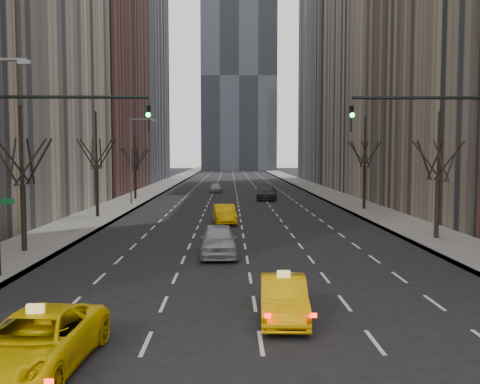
{
  "coord_description": "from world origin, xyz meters",
  "views": [
    {
      "loc": [
        -0.87,
        -10.8,
        5.35
      ],
      "look_at": [
        -0.38,
        15.31,
        3.5
      ],
      "focal_mm": 40.0,
      "sensor_mm": 36.0,
      "label": 1
    }
  ],
  "objects": [
    {
      "name": "sidewalk_left",
      "position": [
        -12.25,
        70.0,
        0.07
      ],
      "size": [
        4.5,
        320.0,
        0.15
      ],
      "primitive_type": "cube",
      "color": "slate",
      "rests_on": "ground"
    },
    {
      "name": "sidewalk_right",
      "position": [
        12.25,
        70.0,
        0.07
      ],
      "size": [
        4.5,
        320.0,
        0.15
      ],
      "primitive_type": "cube",
      "color": "slate",
      "rests_on": "ground"
    },
    {
      "name": "bld_left_far",
      "position": [
        -21.5,
        66.0,
        22.0
      ],
      "size": [
        14.0,
        28.0,
        44.0
      ],
      "primitive_type": "cube",
      "color": "brown",
      "rests_on": "ground"
    },
    {
      "name": "bld_left_deep",
      "position": [
        -21.5,
        96.0,
        30.0
      ],
      "size": [
        14.0,
        30.0,
        60.0
      ],
      "primitive_type": "cube",
      "color": "slate",
      "rests_on": "ground"
    },
    {
      "name": "bld_right_far",
      "position": [
        21.5,
        64.0,
        25.0
      ],
      "size": [
        14.0,
        28.0,
        50.0
      ],
      "primitive_type": "cube",
      "color": "#BDAB90",
      "rests_on": "ground"
    },
    {
      "name": "bld_right_deep",
      "position": [
        21.5,
        95.0,
        29.0
      ],
      "size": [
        14.0,
        30.0,
        58.0
      ],
      "primitive_type": "cube",
      "color": "slate",
      "rests_on": "ground"
    },
    {
      "name": "tree_lw_b",
      "position": [
        -12.0,
        18.0,
        3.72
      ],
      "size": [
        3.36,
        3.5,
        7.82
      ],
      "color": "black",
      "rests_on": "ground"
    },
    {
      "name": "tree_lw_c",
      "position": [
        -12.0,
        34.0,
        4.04
      ],
      "size": [
        3.36,
        3.5,
        8.74
      ],
      "color": "black",
      "rests_on": "ground"
    },
    {
      "name": "tree_lw_d",
      "position": [
        -12.0,
        52.0,
        3.56
      ],
      "size": [
        3.36,
        3.5,
        7.36
      ],
      "color": "black",
      "rests_on": "ground"
    },
    {
      "name": "tree_rw_b",
      "position": [
        12.0,
        22.0,
        3.72
      ],
      "size": [
        3.36,
        3.5,
        7.82
      ],
      "color": "black",
      "rests_on": "ground"
    },
    {
      "name": "tree_rw_c",
      "position": [
        12.0,
        40.0,
        4.04
      ],
      "size": [
        3.36,
        3.5,
        8.74
      ],
      "color": "black",
      "rests_on": "ground"
    },
    {
      "name": "traffic_mast_left",
      "position": [
        -9.11,
        12.0,
        5.49
      ],
      "size": [
        6.69,
        0.39,
        8.0
      ],
      "color": "black",
      "rests_on": "ground"
    },
    {
      "name": "traffic_mast_right",
      "position": [
        9.11,
        12.0,
        5.49
      ],
      "size": [
        6.69,
        0.39,
        8.0
      ],
      "color": "black",
      "rests_on": "ground"
    },
    {
      "name": "streetlight_far",
      "position": [
        -10.84,
        45.0,
        5.62
      ],
      "size": [
        2.83,
        0.22,
        9.0
      ],
      "color": "slate",
      "rests_on": "ground"
    },
    {
      "name": "taxi_suv",
      "position": [
        -5.68,
        2.2,
        0.72
      ],
      "size": [
        2.79,
        5.36,
        1.44
      ],
      "primitive_type": "imported",
      "rotation": [
        0.0,
        0.0,
        -0.08
      ],
      "color": "yellow",
      "rests_on": "ground"
    },
    {
      "name": "taxi_sedan",
      "position": [
        0.86,
        6.17,
        0.69
      ],
      "size": [
        1.67,
        4.26,
        1.38
      ],
      "primitive_type": "imported",
      "rotation": [
        0.0,
        0.0,
        -0.05
      ],
      "color": "#EDA605",
      "rests_on": "ground"
    },
    {
      "name": "silver_sedan_ahead",
      "position": [
        -1.48,
        17.1,
        0.82
      ],
      "size": [
        2.11,
        4.9,
        1.65
      ],
      "primitive_type": "imported",
      "rotation": [
        0.0,
        0.0,
        0.04
      ],
      "color": "#989A9F",
      "rests_on": "ground"
    },
    {
      "name": "far_taxi",
      "position": [
        -1.31,
        30.29,
        0.74
      ],
      "size": [
        2.0,
        4.6,
        1.47
      ],
      "primitive_type": "imported",
      "rotation": [
        0.0,
        0.0,
        0.1
      ],
      "color": "#FFB805",
      "rests_on": "ground"
    },
    {
      "name": "far_suv_grey",
      "position": [
        3.48,
        51.86,
        0.83
      ],
      "size": [
        2.85,
        5.9,
        1.65
      ],
      "primitive_type": "imported",
      "rotation": [
        0.0,
        0.0,
        -0.09
      ],
      "color": "#2C2C31",
      "rests_on": "ground"
    },
    {
      "name": "far_car_white",
      "position": [
        -2.85,
        63.99,
        0.66
      ],
      "size": [
        1.69,
        3.95,
        1.33
      ],
      "primitive_type": "imported",
      "rotation": [
        0.0,
        0.0,
        -0.03
      ],
      "color": "silver",
      "rests_on": "ground"
    }
  ]
}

